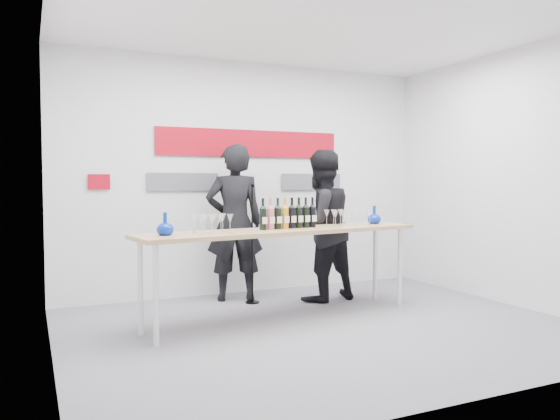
{
  "coord_description": "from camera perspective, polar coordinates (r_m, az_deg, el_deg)",
  "views": [
    {
      "loc": [
        -2.65,
        -4.68,
        1.45
      ],
      "look_at": [
        -0.21,
        0.6,
        1.15
      ],
      "focal_mm": 35.0,
      "sensor_mm": 36.0,
      "label": 1
    }
  ],
  "objects": [
    {
      "name": "glasses_left",
      "position": [
        5.34,
        -7.07,
        -1.42
      ],
      "size": [
        0.38,
        0.26,
        0.18
      ],
      "color": "silver",
      "rests_on": "tasting_table"
    },
    {
      "name": "decanter_left",
      "position": [
        5.18,
        -11.92,
        -1.43
      ],
      "size": [
        0.16,
        0.16,
        0.21
      ],
      "primitive_type": null,
      "color": "#08289B",
      "rests_on": "tasting_table"
    },
    {
      "name": "presenter_left",
      "position": [
        6.67,
        -4.78,
        -1.33
      ],
      "size": [
        0.78,
        0.61,
        1.9
      ],
      "primitive_type": "imported",
      "rotation": [
        0.0,
        0.0,
        2.89
      ],
      "color": "black",
      "rests_on": "ground"
    },
    {
      "name": "presenter_right",
      "position": [
        6.67,
        4.26,
        -1.61
      ],
      "size": [
        0.99,
        0.83,
        1.84
      ],
      "primitive_type": "imported",
      "rotation": [
        0.0,
        0.0,
        3.3
      ],
      "color": "black",
      "rests_on": "ground"
    },
    {
      "name": "signage",
      "position": [
        7.14,
        -3.5,
        5.81
      ],
      "size": [
        3.38,
        0.02,
        0.79
      ],
      "color": "#A10616",
      "rests_on": "back_wall"
    },
    {
      "name": "decanter_right",
      "position": [
        6.56,
        9.82,
        -0.49
      ],
      "size": [
        0.16,
        0.16,
        0.21
      ],
      "primitive_type": null,
      "color": "#08289B",
      "rests_on": "tasting_table"
    },
    {
      "name": "glasses_right",
      "position": [
        6.26,
        7.17,
        -0.77
      ],
      "size": [
        0.58,
        0.29,
        0.18
      ],
      "color": "silver",
      "rests_on": "tasting_table"
    },
    {
      "name": "back_wall",
      "position": [
        7.18,
        -3.16,
        3.36
      ],
      "size": [
        5.0,
        0.04,
        3.0
      ],
      "primitive_type": "cube",
      "color": "silver",
      "rests_on": "ground"
    },
    {
      "name": "wine_bottles",
      "position": [
        5.8,
        0.89,
        -0.33
      ],
      "size": [
        0.71,
        0.17,
        0.33
      ],
      "rotation": [
        0.0,
        0.0,
        0.14
      ],
      "color": "black",
      "rests_on": "tasting_table"
    },
    {
      "name": "mic_stand",
      "position": [
        6.55,
        -2.91,
        -5.95
      ],
      "size": [
        0.17,
        0.17,
        1.43
      ],
      "rotation": [
        0.0,
        0.0,
        0.01
      ],
      "color": "black",
      "rests_on": "ground"
    },
    {
      "name": "tasting_table",
      "position": [
        5.76,
        0.42,
        -2.72
      ],
      "size": [
        3.23,
        1.06,
        0.95
      ],
      "rotation": [
        0.0,
        0.0,
        0.14
      ],
      "color": "tan",
      "rests_on": "ground"
    },
    {
      "name": "ground",
      "position": [
        5.57,
        4.67,
        -12.16
      ],
      "size": [
        5.0,
        5.0,
        0.0
      ],
      "primitive_type": "plane",
      "color": "slate",
      "rests_on": "ground"
    }
  ]
}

